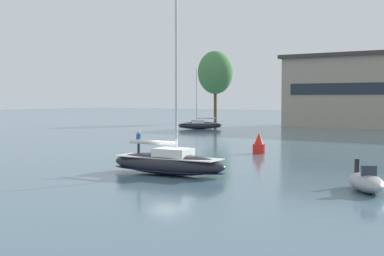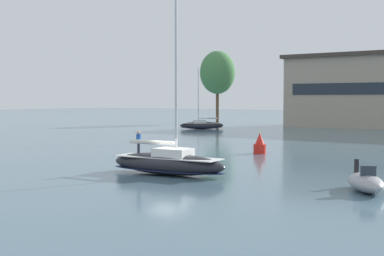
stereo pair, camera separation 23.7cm
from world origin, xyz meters
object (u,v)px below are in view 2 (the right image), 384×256
object	(u,v)px
tree_shore_center	(217,73)
channel_buoy	(260,145)
sailboat_main	(168,163)
motor_tender	(366,182)
sailboat_moored_far_slip	(202,125)

from	to	relation	value
tree_shore_center	channel_buoy	bearing A→B (deg)	-54.18
sailboat_main	motor_tender	bearing A→B (deg)	4.52
sailboat_main	sailboat_moored_far_slip	xyz separation A→B (m)	(-29.14, 47.73, -0.12)
sailboat_main	sailboat_moored_far_slip	distance (m)	55.93
tree_shore_center	channel_buoy	distance (m)	64.69
channel_buoy	motor_tender	bearing A→B (deg)	-46.00
sailboat_moored_far_slip	channel_buoy	world-z (taller)	sailboat_moored_far_slip
sailboat_main	motor_tender	world-z (taller)	sailboat_main
motor_tender	channel_buoy	xyz separation A→B (m)	(-14.84, 15.36, 0.34)
sailboat_main	channel_buoy	size ratio (longest dim) A/B	5.70
tree_shore_center	channel_buoy	size ratio (longest dim) A/B	7.15
tree_shore_center	motor_tender	size ratio (longest dim) A/B	3.46
sailboat_main	channel_buoy	world-z (taller)	sailboat_main
sailboat_main	sailboat_moored_far_slip	bearing A→B (deg)	121.40
motor_tender	channel_buoy	world-z (taller)	channel_buoy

